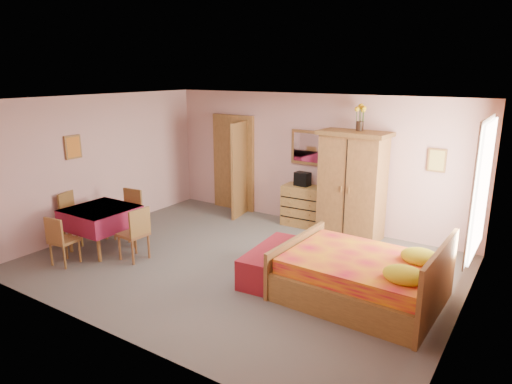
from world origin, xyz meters
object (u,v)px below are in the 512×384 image
Objects in this scene: bench at (272,262)px; dining_table at (102,229)px; wall_mirror at (311,148)px; floor_lamp at (324,186)px; chair_west at (77,218)px; sunflower_vase at (360,117)px; wardrobe at (352,185)px; chair_north at (127,215)px; chest_of_drawers at (304,206)px; stereo at (302,179)px; chair_east at (133,233)px; bed at (361,265)px; chair_south at (64,240)px.

dining_table reaches higher than bench.
wall_mirror is 2.97m from bench.
floor_lamp is 4.64m from chair_west.
sunflower_vase is 0.46× the size of dining_table.
wardrobe reaches higher than floor_lamp.
floor_lamp is at bearing -143.52° from chair_north.
stereo reaches higher than chest_of_drawers.
dining_table is 1.15× the size of chair_east.
wardrobe is at bearing -151.52° from chair_north.
sunflower_vase reaches higher than chest_of_drawers.
wardrobe reaches higher than bed.
dining_table is at bearing -129.80° from chest_of_drawers.
floor_lamp is 1.53m from sunflower_vase.
chair_south reaches higher than dining_table.
wardrobe is 3.96m from chair_east.
wall_mirror reaches higher than bed.
floor_lamp is at bearing 166.76° from wardrobe.
floor_lamp reaches higher than bed.
chest_of_drawers is 3.00× the size of stereo.
floor_lamp is 4.20m from dining_table.
chest_of_drawers is at bearing -160.78° from floor_lamp.
chair_north is (-2.40, -2.64, -1.10)m from wall_mirror.
chair_east is (-1.93, -3.17, -0.40)m from floor_lamp.
chest_of_drawers is at bearing -88.22° from wall_mirror.
dining_table is (-2.27, -3.07, -0.57)m from stereo.
stereo is 3.44m from chair_east.
chair_north is at bearing -178.68° from bench.
bed is (0.98, -2.31, -1.73)m from sunflower_vase.
dining_table is 0.73m from chair_south.
dining_table is (-3.34, -2.98, -0.61)m from wardrobe.
chair_north is at bearing -176.20° from bed.
stereo is at bearing 161.00° from chest_of_drawers.
chair_north is (-2.40, -2.43, 0.04)m from chest_of_drawers.
bench is 3.10m from dining_table.
bench is (-0.32, -2.29, -0.76)m from wardrobe.
bench is 1.46× the size of chair_west.
stereo is at bearing -139.91° from chair_north.
chest_of_drawers is 2.46m from bench.
bed reaches higher than bench.
wardrobe reaches higher than chest_of_drawers.
sunflower_vase is at bearing 41.91° from chair_south.
stereo is at bearing 52.76° from chair_south.
chest_of_drawers is 1.16m from wall_mirror.
floor_lamp is 2.58m from bench.
wall_mirror reaches higher than chest_of_drawers.
dining_table is (-2.70, -3.18, -0.47)m from floor_lamp.
wall_mirror is 1.18m from wardrobe.
bench is 1.50× the size of chair_north.
wardrobe is 4.17m from chair_north.
stereo is 0.21× the size of bench.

